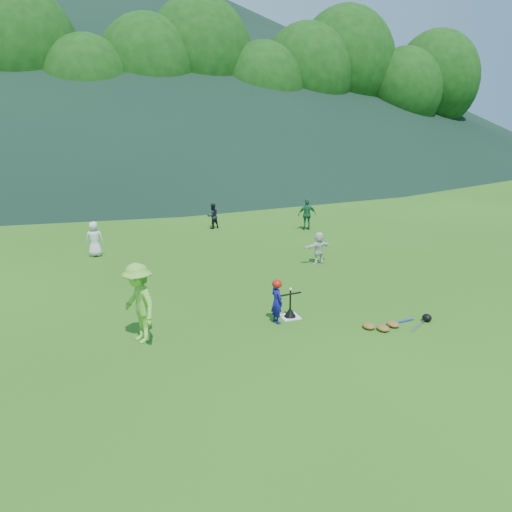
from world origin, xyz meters
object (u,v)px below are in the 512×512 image
(fielder_a, at_px, (94,239))
(fielder_d, at_px, (318,248))
(batting_tee, at_px, (290,312))
(batter_child, at_px, (277,302))
(equipment_pile, at_px, (393,324))
(fielder_c, at_px, (307,215))
(home_plate, at_px, (290,317))
(fielder_b, at_px, (213,216))
(adult_coach, at_px, (139,303))

(fielder_a, relative_size, fielder_d, 1.14)
(batting_tee, bearing_deg, fielder_d, 55.06)
(batter_child, height_order, equipment_pile, batter_child)
(fielder_c, distance_m, fielder_d, 5.00)
(batting_tee, distance_m, equipment_pile, 2.48)
(batter_child, distance_m, fielder_d, 5.13)
(fielder_d, distance_m, batting_tee, 4.74)
(fielder_c, height_order, batting_tee, fielder_c)
(home_plate, height_order, fielder_a, fielder_a)
(fielder_a, distance_m, fielder_c, 8.86)
(fielder_b, height_order, fielder_d, fielder_b)
(home_plate, height_order, batting_tee, batting_tee)
(adult_coach, bearing_deg, home_plate, 72.75)
(batter_child, height_order, fielder_a, fielder_a)
(adult_coach, distance_m, fielder_d, 7.50)
(fielder_b, distance_m, equipment_pile, 11.59)
(home_plate, relative_size, fielder_c, 0.34)
(fielder_b, relative_size, batting_tee, 1.62)
(fielder_b, bearing_deg, fielder_c, 138.00)
(fielder_b, bearing_deg, batter_child, 64.75)
(fielder_c, bearing_deg, fielder_d, 79.59)
(fielder_a, bearing_deg, batting_tee, 128.23)
(fielder_a, bearing_deg, home_plate, 128.23)
(batting_tee, bearing_deg, batter_child, -157.31)
(fielder_c, xyz_separation_m, fielder_d, (-1.79, -4.66, -0.12))
(adult_coach, height_order, fielder_c, adult_coach)
(fielder_c, distance_m, batting_tee, 9.66)
(fielder_a, bearing_deg, equipment_pile, 134.18)
(fielder_a, distance_m, fielder_b, 5.76)
(batter_child, distance_m, fielder_b, 10.39)
(home_plate, xyz_separation_m, adult_coach, (-3.65, -0.10, 0.89))
(batting_tee, xyz_separation_m, equipment_pile, (2.08, -1.35, -0.06))
(equipment_pile, bearing_deg, fielder_b, 96.65)
(fielder_a, distance_m, equipment_pile, 10.78)
(adult_coach, relative_size, batting_tee, 2.64)
(adult_coach, bearing_deg, fielder_d, 103.22)
(adult_coach, height_order, fielder_a, adult_coach)
(home_plate, bearing_deg, adult_coach, -178.47)
(batter_child, relative_size, fielder_a, 0.86)
(batter_child, relative_size, adult_coach, 0.59)
(fielder_c, bearing_deg, batting_tee, 72.83)
(batter_child, xyz_separation_m, fielder_b, (1.18, 10.33, 0.02))
(home_plate, bearing_deg, fielder_b, 85.82)
(home_plate, distance_m, fielder_a, 8.51)
(fielder_d, bearing_deg, batting_tee, 45.96)
(fielder_b, height_order, equipment_pile, fielder_b)
(fielder_b, bearing_deg, equipment_pile, 77.89)
(batter_child, xyz_separation_m, fielder_d, (3.14, 4.05, 0.01))
(home_plate, bearing_deg, batter_child, -157.31)
(home_plate, distance_m, adult_coach, 3.75)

